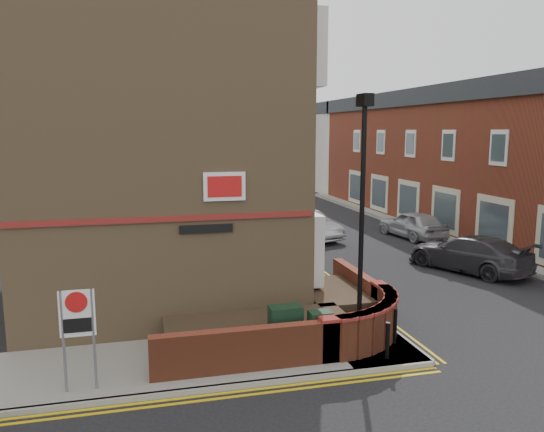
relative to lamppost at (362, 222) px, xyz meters
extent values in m
plane|color=black|center=(-1.60, -1.20, -3.34)|extent=(120.00, 120.00, 0.00)
cube|color=gray|center=(-5.10, 0.30, -3.28)|extent=(13.00, 3.00, 0.12)
cube|color=gray|center=(0.40, 14.80, -3.28)|extent=(2.00, 32.00, 0.12)
cube|color=gray|center=(11.40, 11.80, -3.28)|extent=(4.00, 40.00, 0.12)
cube|color=gray|center=(-5.10, -1.20, -3.28)|extent=(13.00, 0.15, 0.12)
cube|color=gray|center=(1.40, 14.80, -3.28)|extent=(0.15, 32.00, 0.12)
cube|color=gray|center=(9.40, 11.80, -3.28)|extent=(0.15, 40.00, 0.12)
cube|color=gold|center=(-5.10, -1.45, -3.34)|extent=(13.00, 0.28, 0.01)
cube|color=gold|center=(1.65, 14.80, -3.34)|extent=(0.28, 32.00, 0.01)
cube|color=olive|center=(-4.60, 6.80, 2.28)|extent=(8.00, 10.00, 11.00)
cube|color=maroon|center=(-4.60, 1.77, -0.02)|extent=(7.80, 0.06, 0.15)
cube|color=white|center=(-3.10, 1.76, 0.78)|extent=(1.10, 0.05, 0.75)
cube|color=black|center=(-3.60, 1.76, -0.32)|extent=(1.40, 0.04, 0.22)
cylinder|color=black|center=(0.00, 0.00, -0.22)|extent=(0.12, 0.12, 6.00)
cylinder|color=black|center=(0.00, 0.00, -2.82)|extent=(0.20, 0.20, 0.80)
cube|color=black|center=(0.00, 0.00, 2.93)|extent=(0.25, 0.50, 0.30)
cube|color=black|center=(-1.90, 0.10, -2.62)|extent=(0.80, 0.45, 1.20)
cube|color=black|center=(-1.10, -0.20, -2.67)|extent=(0.55, 0.40, 1.10)
cylinder|color=black|center=(0.40, -0.80, -2.77)|extent=(0.11, 0.11, 0.90)
cylinder|color=black|center=(1.00, 0.00, -2.77)|extent=(0.11, 0.11, 0.90)
cylinder|color=slate|center=(-6.90, -0.70, -2.12)|extent=(0.06, 0.06, 2.20)
cylinder|color=slate|center=(-6.30, -0.70, -2.12)|extent=(0.06, 0.06, 2.20)
cube|color=white|center=(-6.60, -0.70, -1.52)|extent=(0.72, 0.04, 1.00)
cylinder|color=red|center=(-6.60, -0.73, -1.27)|extent=(0.44, 0.02, 0.44)
cube|color=brown|center=(12.90, 15.80, 0.16)|extent=(5.00, 30.00, 7.00)
cube|color=#24272A|center=(12.90, 15.80, 4.16)|extent=(5.40, 30.40, 1.00)
cube|color=beige|center=(12.90, 36.80, 0.16)|extent=(5.00, 12.00, 7.00)
cube|color=#24272A|center=(12.90, 36.80, 4.16)|extent=(5.40, 12.40, 1.00)
cylinder|color=#382B1E|center=(0.40, 12.80, -0.95)|extent=(0.24, 0.24, 4.55)
sphere|color=#224617|center=(0.40, 12.80, 1.65)|extent=(3.64, 3.64, 3.64)
sphere|color=#224617|center=(0.80, 12.50, 0.81)|extent=(2.60, 2.60, 2.60)
sphere|color=#224617|center=(0.10, 13.20, 1.20)|extent=(2.86, 2.86, 2.86)
cylinder|color=#382B1E|center=(0.40, 20.80, -0.70)|extent=(0.24, 0.24, 5.04)
sphere|color=#224617|center=(0.40, 20.80, 2.18)|extent=(4.03, 4.03, 4.03)
sphere|color=#224617|center=(0.80, 20.50, 1.24)|extent=(2.88, 2.88, 2.88)
sphere|color=#224617|center=(0.10, 21.20, 1.67)|extent=(3.17, 3.17, 3.17)
cylinder|color=#382B1E|center=(0.40, 28.80, -0.84)|extent=(0.24, 0.24, 4.76)
sphere|color=#224617|center=(0.40, 28.80, 1.88)|extent=(3.81, 3.81, 3.81)
sphere|color=#224617|center=(0.80, 28.50, 0.99)|extent=(2.72, 2.72, 2.72)
sphere|color=#224617|center=(0.10, 29.20, 1.40)|extent=(2.99, 2.99, 2.99)
cylinder|color=black|center=(0.80, 23.80, -1.62)|extent=(0.10, 0.10, 3.20)
imported|color=black|center=(0.80, 23.80, 0.48)|extent=(0.20, 0.16, 1.00)
imported|color=#A5A7AD|center=(3.13, 13.94, -2.63)|extent=(2.86, 4.58, 1.43)
imported|color=maroon|center=(2.06, 17.01, -2.74)|extent=(3.63, 4.82, 1.22)
imported|color=#343339|center=(7.40, 6.25, -2.62)|extent=(3.86, 5.36, 1.44)
imported|color=#ACAEB4|center=(8.51, 12.80, -2.62)|extent=(2.29, 4.45, 1.45)
camera|label=1|loc=(-5.22, -11.86, 2.21)|focal=35.00mm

